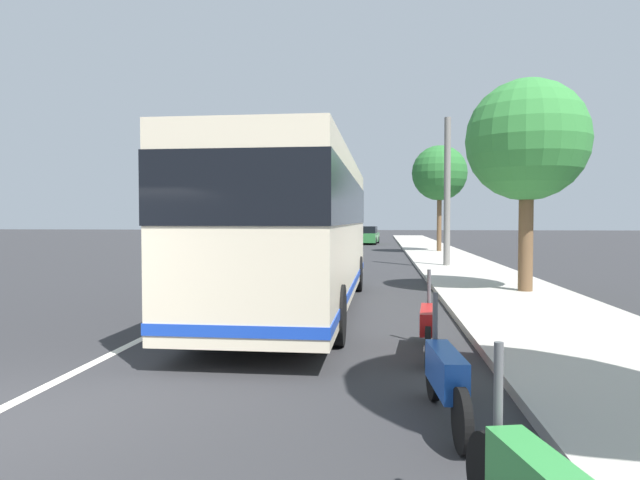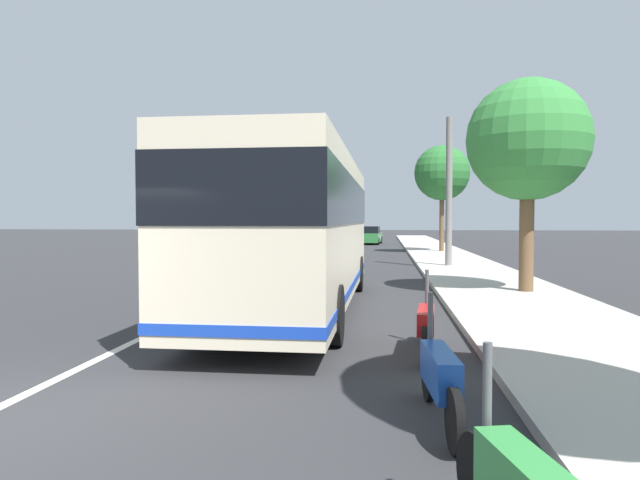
# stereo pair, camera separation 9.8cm
# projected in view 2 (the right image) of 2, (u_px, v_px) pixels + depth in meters

# --- Properties ---
(sidewalk_curb) EXTENTS (110.00, 3.60, 0.14)m
(sidewalk_curb) POSITION_uv_depth(u_px,v_px,m) (507.00, 295.00, 14.65)
(sidewalk_curb) COLOR #B2ADA3
(sidewalk_curb) RESTS_ON ground
(lane_divider_line) EXTENTS (110.00, 0.16, 0.01)m
(lane_divider_line) POSITION_uv_depth(u_px,v_px,m) (233.00, 294.00, 15.50)
(lane_divider_line) COLOR silver
(lane_divider_line) RESTS_ON ground
(coach_bus) EXTENTS (11.05, 2.63, 3.38)m
(coach_bus) POSITION_uv_depth(u_px,v_px,m) (298.00, 224.00, 12.63)
(coach_bus) COLOR beige
(coach_bus) RESTS_ON ground
(motorcycle_far_end) EXTENTS (2.02, 0.33, 1.24)m
(motorcycle_far_end) POSITION_uv_depth(u_px,v_px,m) (440.00, 378.00, 5.61)
(motorcycle_far_end) COLOR black
(motorcycle_far_end) RESTS_ON ground
(motorcycle_angled) EXTENTS (2.12, 0.34, 1.23)m
(motorcycle_angled) POSITION_uv_depth(u_px,v_px,m) (426.00, 325.00, 8.48)
(motorcycle_angled) COLOR black
(motorcycle_angled) RESTS_ON ground
(car_side_street) EXTENTS (4.25, 2.10, 1.38)m
(car_side_street) POSITION_uv_depth(u_px,v_px,m) (237.00, 249.00, 27.04)
(car_side_street) COLOR #2D7238
(car_side_street) RESTS_ON ground
(car_behind_bus) EXTENTS (4.80, 2.19, 1.51)m
(car_behind_bus) POSITION_uv_depth(u_px,v_px,m) (369.00, 236.00, 47.51)
(car_behind_bus) COLOR #2D7238
(car_behind_bus) RESTS_ON ground
(roadside_tree_mid_block) EXTENTS (3.23, 3.23, 5.78)m
(roadside_tree_mid_block) POSITION_uv_depth(u_px,v_px,m) (528.00, 141.00, 14.84)
(roadside_tree_mid_block) COLOR brown
(roadside_tree_mid_block) RESTS_ON ground
(roadside_tree_far_block) EXTENTS (3.37, 3.37, 6.61)m
(roadside_tree_far_block) POSITION_uv_depth(u_px,v_px,m) (442.00, 173.00, 34.17)
(roadside_tree_far_block) COLOR brown
(roadside_tree_far_block) RESTS_ON ground
(utility_pole) EXTENTS (0.27, 0.27, 6.33)m
(utility_pole) POSITION_uv_depth(u_px,v_px,m) (449.00, 193.00, 23.42)
(utility_pole) COLOR slate
(utility_pole) RESTS_ON ground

